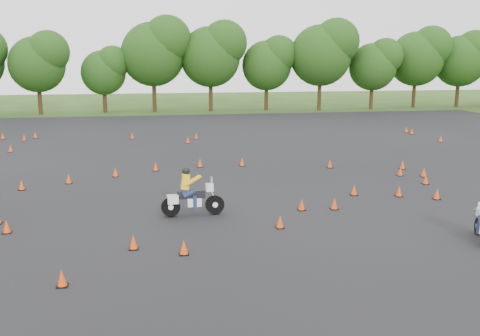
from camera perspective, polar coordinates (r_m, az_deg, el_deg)
The scene contains 5 objects.
ground at distance 20.22m, azimuth 1.86°, elevation -5.66°, with size 140.00×140.00×0.00m, color #2D5119.
asphalt_pad at distance 25.91m, azimuth -0.72°, elevation -1.68°, with size 62.00×62.00×0.00m, color black.
treeline at distance 54.36m, azimuth -3.43°, elevation 10.36°, with size 86.88×32.59×10.77m.
traffic_cones at distance 24.97m, azimuth -0.53°, elevation -1.67°, with size 36.56×32.74×0.45m.
rider_yellow at distance 20.64m, azimuth -5.05°, elevation -2.58°, with size 2.45×0.75×1.89m, color yellow, non-canonical shape.
Camera 1 is at (-3.78, -18.90, 6.12)m, focal length 40.00 mm.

